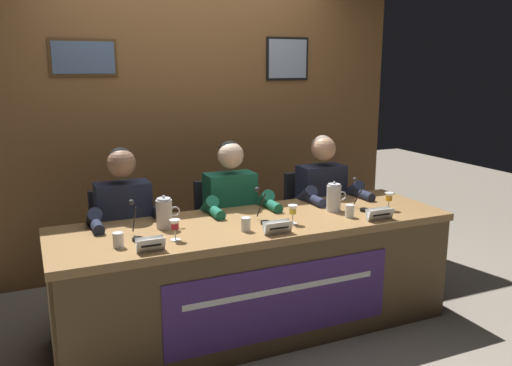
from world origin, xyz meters
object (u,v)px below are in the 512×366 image
object	(u,v)px
conference_table	(263,261)
water_cup_right	(350,212)
chair_center	(225,241)
water_cup_center	(246,225)
water_pitcher_right_side	(334,198)
microphone_left	(135,227)
microphone_center	(263,211)
chair_left	(123,255)
water_cup_left	(118,241)
microphone_right	(361,200)
juice_glass_center	(293,211)
nameplate_left	(151,245)
nameplate_right	(380,214)
juice_glass_right	(389,198)
juice_glass_left	(175,226)
chair_right	(312,229)
panelist_right	(326,202)
nameplate_center	(278,227)
panelist_left	(126,225)
panelist_center	(234,213)
water_pitcher_left_side	(164,213)

from	to	relation	value
conference_table	water_cup_right	distance (m)	0.67
chair_center	conference_table	bearing A→B (deg)	-90.00
water_cup_center	water_pitcher_right_side	xyz separation A→B (m)	(0.74, 0.18, 0.06)
microphone_left	microphone_center	distance (m)	0.81
chair_left	water_cup_left	distance (m)	0.85
microphone_right	juice_glass_center	bearing A→B (deg)	-169.96
nameplate_left	nameplate_right	world-z (taller)	same
juice_glass_right	juice_glass_left	bearing A→B (deg)	-178.71
nameplate_right	nameplate_left	bearing A→B (deg)	179.63
conference_table	nameplate_right	distance (m)	0.83
conference_table	juice_glass_left	xyz separation A→B (m)	(-0.59, -0.07, 0.33)
microphone_left	water_pitcher_right_side	world-z (taller)	microphone_left
chair_left	juice_glass_left	distance (m)	0.89
juice_glass_left	chair_right	world-z (taller)	chair_right
water_cup_right	water_cup_center	bearing A→B (deg)	179.75
water_pitcher_right_side	conference_table	bearing A→B (deg)	-170.41
chair_center	panelist_right	distance (m)	0.84
juice_glass_left	chair_center	bearing A→B (deg)	52.38
conference_table	chair_left	world-z (taller)	chair_left
chair_left	nameplate_right	world-z (taller)	chair_left
chair_left	nameplate_center	size ratio (longest dim) A/B	5.01
nameplate_center	panelist_right	distance (m)	1.04
microphone_left	microphone_center	xyz separation A→B (m)	(0.81, -0.00, 0.00)
chair_left	panelist_left	world-z (taller)	panelist_left
chair_center	chair_right	bearing A→B (deg)	0.00
conference_table	panelist_center	xyz separation A→B (m)	(-0.00, 0.49, 0.20)
panelist_left	panelist_center	bearing A→B (deg)	0.00
water_pitcher_left_side	chair_left	bearing A→B (deg)	109.86
microphone_center	microphone_right	world-z (taller)	same
panelist_center	microphone_left	bearing A→B (deg)	-150.64
panelist_left	juice_glass_right	world-z (taller)	panelist_left
water_cup_center	microphone_center	size ratio (longest dim) A/B	0.39
nameplate_center	water_cup_center	distance (m)	0.20
microphone_center	juice_glass_right	bearing A→B (deg)	-5.19
panelist_center	water_cup_center	world-z (taller)	panelist_center
microphone_left	juice_glass_center	world-z (taller)	microphone_left
microphone_left	water_cup_right	size ratio (longest dim) A/B	2.54
nameplate_left	panelist_center	bearing A→B (deg)	42.47
panelist_left	water_pitcher_left_side	size ratio (longest dim) A/B	5.79
nameplate_right	chair_left	bearing A→B (deg)	149.10
conference_table	nameplate_center	size ratio (longest dim) A/B	14.69
panelist_center	microphone_center	size ratio (longest dim) A/B	5.63
water_pitcher_left_side	microphone_right	bearing A→B (deg)	-5.81
juice_glass_left	juice_glass_right	distance (m)	1.54
chair_center	chair_right	world-z (taller)	same
conference_table	panelist_right	size ratio (longest dim) A/B	2.14
nameplate_center	microphone_center	size ratio (longest dim) A/B	0.82
nameplate_center	microphone_center	distance (m)	0.25
water_cup_left	microphone_left	distance (m)	0.17
nameplate_center	juice_glass_center	size ratio (longest dim) A/B	1.43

